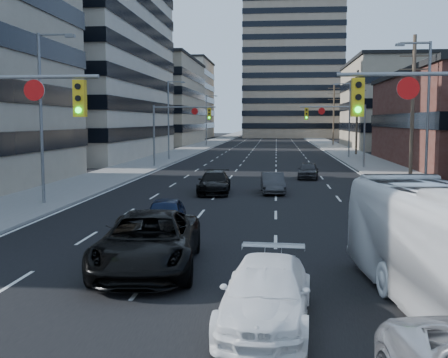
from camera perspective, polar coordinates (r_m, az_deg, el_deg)
road_surface at (r=138.60m, az=4.58°, el=4.05°), size 18.00×300.00×0.02m
sidewalk_left at (r=139.22m, az=-0.17°, el=4.10°), size 5.00×300.00×0.15m
sidewalk_right at (r=138.93m, az=9.34°, el=4.02°), size 5.00×300.00×0.15m
office_left_mid at (r=74.92m, az=-17.80°, el=12.94°), size 26.00×34.00×28.00m
office_left_far at (r=111.59m, az=-8.12°, el=7.67°), size 20.00×30.00×16.00m
office_right_far at (r=99.30m, az=18.98°, el=7.05°), size 22.00×28.00×14.00m
apartment_tower at (r=160.46m, az=6.98°, el=14.66°), size 26.00×26.00×58.00m
bg_block_left at (r=151.57m, az=-6.08°, el=7.97°), size 24.00×24.00×20.00m
bg_block_right at (r=141.78m, az=17.72°, el=6.25°), size 22.00×22.00×12.00m
signal_far_left at (r=54.34m, az=-4.75°, el=5.71°), size 6.09×0.33×6.00m
signal_far_right at (r=53.84m, az=11.66°, el=5.61°), size 6.09×0.33×6.00m
utility_pole_block at (r=45.74m, az=18.63°, el=7.24°), size 2.20×0.28×11.00m
utility_pole_midblock at (r=75.25m, az=13.36°, el=6.75°), size 2.20×0.28×11.00m
utility_pole_distant at (r=105.04m, az=11.07°, el=6.52°), size 2.20×0.28×11.00m
streetlight_left_near at (r=30.99m, az=-17.85°, el=6.70°), size 2.03×0.22×9.00m
streetlight_left_mid at (r=64.66m, az=-5.53°, el=6.40°), size 2.03×0.22×9.00m
streetlight_left_far at (r=99.26m, az=-1.71°, el=6.25°), size 2.03×0.22×9.00m
streetlight_right_near at (r=34.59m, az=19.76°, el=6.52°), size 2.03×0.22×9.00m
streetlight_right_far at (r=69.05m, az=12.50°, el=6.25°), size 2.03×0.22×9.00m
black_pickup at (r=17.07m, az=-7.69°, el=-6.36°), size 3.40×6.44×1.73m
white_van at (r=12.66m, az=4.32°, el=-11.52°), size 2.22×4.85×1.37m
sedan_blue at (r=23.06m, az=-6.01°, el=-3.62°), size 1.94×4.05×1.34m
sedan_grey_center at (r=34.94m, az=4.97°, el=-0.41°), size 1.63×3.98×1.28m
sedan_black_far at (r=34.63m, az=-1.00°, el=-0.37°), size 2.13×4.82×1.38m
sedan_grey_right at (r=44.08m, az=8.55°, el=0.86°), size 1.87×3.92×1.29m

